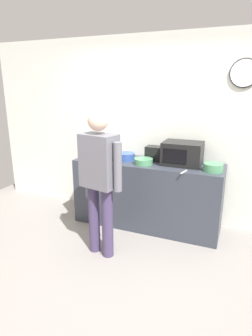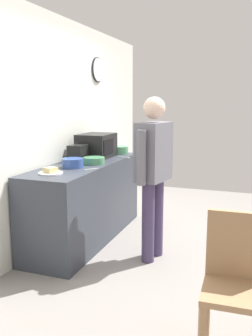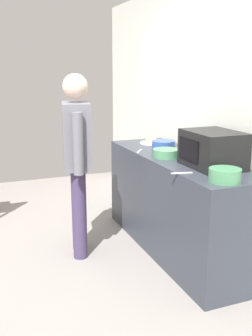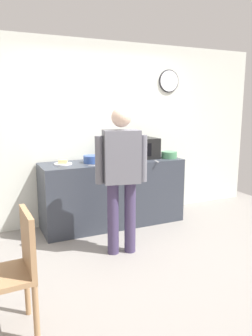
# 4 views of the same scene
# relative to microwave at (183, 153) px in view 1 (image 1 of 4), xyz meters

# --- Properties ---
(ground_plane) EXTENTS (6.00, 6.00, 0.00)m
(ground_plane) POSITION_rel_microwave_xyz_m (-0.49, -1.28, -1.08)
(ground_plane) COLOR gray
(back_wall) EXTENTS (5.40, 0.13, 2.60)m
(back_wall) POSITION_rel_microwave_xyz_m (-0.49, 0.32, 0.23)
(back_wall) COLOR silver
(back_wall) RESTS_ON ground_plane
(kitchen_counter) EXTENTS (2.01, 0.62, 0.93)m
(kitchen_counter) POSITION_rel_microwave_xyz_m (-0.45, -0.06, -0.61)
(kitchen_counter) COLOR #333842
(kitchen_counter) RESTS_ON ground_plane
(microwave) EXTENTS (0.50, 0.39, 0.30)m
(microwave) POSITION_rel_microwave_xyz_m (0.00, 0.00, 0.00)
(microwave) COLOR black
(microwave) RESTS_ON kitchen_counter
(sandwich_plate) EXTENTS (0.24, 0.24, 0.07)m
(sandwich_plate) POSITION_rel_microwave_xyz_m (-1.15, -0.02, -0.13)
(sandwich_plate) COLOR white
(sandwich_plate) RESTS_ON kitchen_counter
(salad_bowl) EXTENTS (0.23, 0.23, 0.10)m
(salad_bowl) POSITION_rel_microwave_xyz_m (-0.76, -0.06, -0.10)
(salad_bowl) COLOR #33519E
(salad_bowl) RESTS_ON kitchen_counter
(cereal_bowl) EXTENTS (0.23, 0.23, 0.10)m
(cereal_bowl) POSITION_rel_microwave_xyz_m (0.41, -0.16, -0.10)
(cereal_bowl) COLOR #4C8E60
(cereal_bowl) RESTS_ON kitchen_counter
(mixing_bowl) EXTENTS (0.25, 0.25, 0.08)m
(mixing_bowl) POSITION_rel_microwave_xyz_m (-0.47, -0.18, -0.11)
(mixing_bowl) COLOR #4C8E60
(mixing_bowl) RESTS_ON kitchen_counter
(toaster) EXTENTS (0.22, 0.18, 0.20)m
(toaster) POSITION_rel_microwave_xyz_m (-0.40, 0.06, -0.05)
(toaster) COLOR black
(toaster) RESTS_ON kitchen_counter
(fork_utensil) EXTENTS (0.06, 0.17, 0.01)m
(fork_utensil) POSITION_rel_microwave_xyz_m (0.09, -0.33, -0.15)
(fork_utensil) COLOR silver
(fork_utensil) RESTS_ON kitchen_counter
(spoon_utensil) EXTENTS (0.15, 0.11, 0.01)m
(spoon_utensil) POSITION_rel_microwave_xyz_m (-0.81, -0.30, -0.15)
(spoon_utensil) COLOR silver
(spoon_utensil) RESTS_ON kitchen_counter
(person_standing) EXTENTS (0.58, 0.32, 1.68)m
(person_standing) POSITION_rel_microwave_xyz_m (-0.72, -0.96, -0.09)
(person_standing) COLOR #403558
(person_standing) RESTS_ON ground_plane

